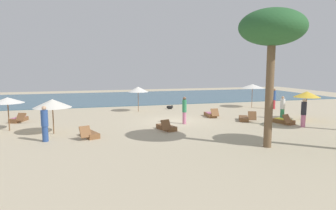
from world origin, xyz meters
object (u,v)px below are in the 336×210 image
at_px(lounger_1, 283,121).
at_px(umbrella_1, 138,89).
at_px(umbrella_0, 52,103).
at_px(person_4, 274,98).
at_px(lounger_5, 89,134).
at_px(person_5, 184,110).
at_px(palm_1, 272,30).
at_px(umbrella_2, 307,94).
at_px(lounger_0, 244,118).
at_px(umbrella_3, 252,86).
at_px(dog, 170,107).
at_px(person_1, 304,113).
at_px(person_2, 267,109).
at_px(person_3, 283,107).
at_px(person_0, 45,124).
at_px(lounger_4, 19,119).
at_px(lounger_3, 211,115).
at_px(lounger_2, 166,127).
at_px(umbrella_4, 8,100).

bearing_deg(lounger_1, umbrella_1, 136.32).
relative_size(umbrella_0, person_4, 1.14).
relative_size(lounger_5, person_5, 0.93).
xyz_separation_m(umbrella_1, lounger_5, (-4.32, -8.67, -1.76)).
bearing_deg(person_5, palm_1, -73.77).
bearing_deg(person_4, person_5, -155.84).
distance_m(umbrella_2, lounger_0, 4.88).
relative_size(umbrella_3, dog, 3.24).
distance_m(umbrella_1, palm_1, 14.18).
xyz_separation_m(umbrella_1, person_1, (9.02, -9.53, -0.99)).
relative_size(lounger_0, person_1, 0.94).
relative_size(person_2, palm_1, 0.30).
bearing_deg(lounger_1, umbrella_0, 176.18).
xyz_separation_m(umbrella_1, person_4, (12.27, -1.80, -0.96)).
bearing_deg(umbrella_3, dog, 171.96).
xyz_separation_m(umbrella_0, person_2, (13.62, -0.83, -0.76)).
relative_size(lounger_5, person_3, 1.03).
bearing_deg(person_4, umbrella_3, 132.62).
bearing_deg(umbrella_3, umbrella_2, -88.89).
bearing_deg(person_0, lounger_1, 3.19).
xyz_separation_m(lounger_4, dog, (12.08, 3.25, -0.01)).
distance_m(lounger_3, person_1, 6.75).
height_order(lounger_0, person_5, person_5).
height_order(lounger_4, person_1, person_1).
height_order(umbrella_1, person_4, umbrella_1).
bearing_deg(person_1, umbrella_1, 133.43).
height_order(lounger_0, lounger_2, lounger_2).
bearing_deg(person_4, dog, 164.23).
relative_size(lounger_3, lounger_4, 0.97).
bearing_deg(umbrella_3, lounger_5, -151.22).
relative_size(lounger_0, lounger_1, 0.98).
height_order(umbrella_0, person_2, umbrella_0).
distance_m(umbrella_4, lounger_5, 5.82).
height_order(person_0, person_4, person_4).
height_order(umbrella_4, palm_1, palm_1).
distance_m(person_4, dog, 9.57).
xyz_separation_m(lounger_2, person_4, (11.98, 6.21, 0.80)).
height_order(umbrella_1, lounger_0, umbrella_1).
height_order(umbrella_4, person_2, umbrella_4).
bearing_deg(person_0, lounger_2, 8.36).
bearing_deg(lounger_1, person_1, -71.33).
distance_m(umbrella_4, lounger_1, 17.79).
bearing_deg(palm_1, person_3, 49.11).
bearing_deg(lounger_3, umbrella_0, -165.23).
xyz_separation_m(umbrella_2, person_5, (-9.03, 0.98, -0.91)).
distance_m(lounger_1, lounger_5, 12.89).
bearing_deg(umbrella_4, umbrella_0, -30.98).
height_order(umbrella_3, person_4, umbrella_3).
relative_size(person_3, person_4, 0.89).
relative_size(person_0, person_5, 1.01).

